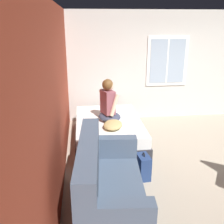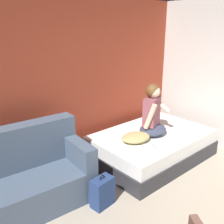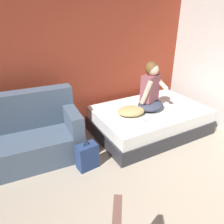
{
  "view_description": "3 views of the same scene",
  "coord_description": "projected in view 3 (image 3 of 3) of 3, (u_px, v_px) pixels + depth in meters",
  "views": [
    {
      "loc": [
        -4.01,
        2.54,
        2.44
      ],
      "look_at": [
        0.09,
        2.06,
        1.0
      ],
      "focal_mm": 42.0,
      "sensor_mm": 36.0,
      "label": 1
    },
    {
      "loc": [
        -2.18,
        -0.65,
        2.29
      ],
      "look_at": [
        -0.03,
        1.81,
        1.17
      ],
      "focal_mm": 42.0,
      "sensor_mm": 36.0,
      "label": 2
    },
    {
      "loc": [
        -1.31,
        -0.85,
        2.19
      ],
      "look_at": [
        0.11,
        1.71,
        0.77
      ],
      "focal_mm": 35.0,
      "sensor_mm": 36.0,
      "label": 3
    }
  ],
  "objects": [
    {
      "name": "throw_pillow",
      "position": [
        131.0,
        111.0,
        3.79
      ],
      "size": [
        0.55,
        0.46,
        0.14
      ],
      "primitive_type": "ellipsoid",
      "rotation": [
        0.0,
        0.0,
        -0.24
      ],
      "color": "tan",
      "rests_on": "bed"
    },
    {
      "name": "backpack",
      "position": [
        87.0,
        156.0,
        3.22
      ],
      "size": [
        0.32,
        0.26,
        0.46
      ],
      "color": "navy",
      "rests_on": "ground"
    },
    {
      "name": "couch",
      "position": [
        23.0,
        137.0,
        3.32
      ],
      "size": [
        1.76,
        0.95,
        1.04
      ],
      "color": "#47566B",
      "rests_on": "ground"
    },
    {
      "name": "person_seated",
      "position": [
        151.0,
        91.0,
        3.88
      ],
      "size": [
        0.64,
        0.59,
        0.88
      ],
      "color": "#383D51",
      "rests_on": "bed"
    },
    {
      "name": "wall_back_accent",
      "position": [
        73.0,
        58.0,
        3.94
      ],
      "size": [
        9.81,
        0.16,
        2.7
      ],
      "primitive_type": "cube",
      "color": "#993823",
      "rests_on": "ground"
    },
    {
      "name": "cell_phone",
      "position": [
        145.0,
        120.0,
        3.62
      ],
      "size": [
        0.12,
        0.16,
        0.01
      ],
      "primitive_type": "cube",
      "rotation": [
        0.0,
        0.0,
        5.88
      ],
      "color": "#B7B7BC",
      "rests_on": "bed"
    },
    {
      "name": "bed",
      "position": [
        149.0,
        120.0,
        4.16
      ],
      "size": [
        2.06,
        1.38,
        0.48
      ],
      "color": "#2D2D33",
      "rests_on": "ground"
    }
  ]
}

